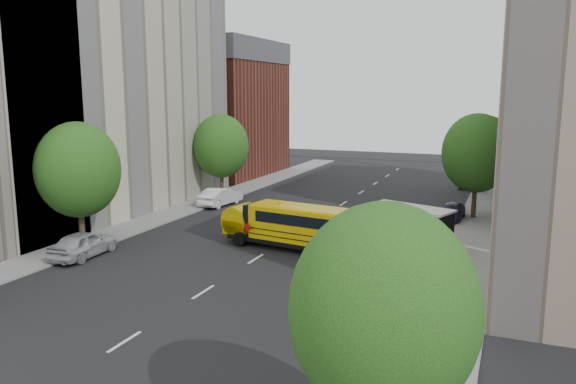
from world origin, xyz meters
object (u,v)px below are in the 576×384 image
Objects in this scene: parked_car_4 at (452,211)px; parked_car_5 at (467,181)px; school_bus at (301,225)px; parked_car_0 at (84,244)px; safari_truck at (403,226)px; street_tree_4 at (477,153)px; street_tree_5 at (485,145)px; parked_car_1 at (220,196)px; parked_car_3 at (391,287)px; street_tree_3 at (384,311)px; street_tree_1 at (78,170)px; street_tree_2 at (221,146)px.

parked_car_4 and parked_car_5 have the same top height.
school_bus reaches higher than parked_car_0.
street_tree_4 is at bearing 92.21° from safari_truck.
parked_car_1 is (-20.60, -14.84, -3.92)m from street_tree_5.
parked_car_3 is at bearing -93.93° from street_tree_5.
street_tree_3 is 24.39m from parked_car_0.
street_tree_1 is at bearing -138.08° from safari_truck.
parked_car_5 is at bearing 83.72° from school_bus.
parked_car_0 is (-20.60, 12.53, -3.66)m from street_tree_3.
street_tree_5 is at bearing 88.39° from parked_car_4.
street_tree_3 is 31.09m from parked_car_4.
parked_car_0 is at bearing -123.21° from street_tree_5.
parked_car_5 is at bearing 58.31° from street_tree_1.
street_tree_2 is 5.14m from parked_car_1.
parked_car_4 is 0.97× the size of parked_car_5.
school_bus reaches higher than safari_truck.
street_tree_3 is 32.01m from street_tree_4.
street_tree_5 reaches higher than parked_car_0.
parked_car_3 is at bearing 142.08° from parked_car_1.
school_bus reaches higher than parked_car_4.
school_bus is at bearing -45.93° from street_tree_2.
street_tree_4 is at bearing 0.00° from street_tree_2.
safari_truck is 1.42× the size of parked_car_1.
parked_car_1 is 1.15× the size of parked_car_5.
street_tree_3 is 1.34× the size of parked_car_3.
parked_car_3 is at bearing -5.79° from street_tree_1.
street_tree_3 is 44.00m from street_tree_5.
parked_car_3 is 34.96m from parked_car_5.
school_bus is 13.02m from parked_car_0.
street_tree_1 is at bearing 170.75° from parked_car_3.
parked_car_5 is at bearing 95.44° from parked_car_4.
parked_car_0 is at bearing -131.45° from parked_car_4.
street_tree_3 is at bearing -55.19° from school_bus.
safari_truck is (18.57, -10.59, -3.39)m from street_tree_2.
parked_car_3 is at bearing -35.41° from school_bus.
street_tree_5 is 0.74× the size of school_bus.
parked_car_1 is at bearing 133.53° from parked_car_3.
street_tree_4 reaches higher than parked_car_3.
parked_car_5 is at bearing 96.34° from street_tree_4.
school_bus reaches higher than parked_car_3.
street_tree_3 reaches higher than safari_truck.
street_tree_2 is at bearing 131.25° from parked_car_3.
parked_car_1 is at bearing -170.22° from parked_car_4.
safari_truck is 25.61m from parked_car_5.
parked_car_0 is at bearing 174.87° from parked_car_3.
street_tree_4 is 28.67m from parked_car_0.
street_tree_5 is 32.32m from parked_car_3.
street_tree_5 is 1.12× the size of safari_truck.
street_tree_5 is 37.82m from parked_car_0.
parked_car_1 is at bearing -172.15° from street_tree_4.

